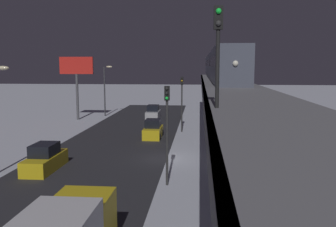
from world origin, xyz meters
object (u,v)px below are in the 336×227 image
(sedan_silver, at_px, (153,113))
(traffic_light_near, at_px, (167,121))
(sedan_yellow, at_px, (153,130))
(traffic_light_mid, at_px, (182,96))
(subway_train, at_px, (218,65))
(commercial_billboard, at_px, (77,72))
(sedan_yellow_2, at_px, (45,159))
(rail_signal, at_px, (218,39))

(sedan_silver, xyz_separation_m, traffic_light_near, (-4.70, 29.72, 3.40))
(sedan_yellow, distance_m, traffic_light_mid, 5.73)
(subway_train, relative_size, commercial_billboard, 6.23)
(sedan_yellow_2, distance_m, traffic_light_near, 10.25)
(rail_signal, distance_m, commercial_billboard, 40.04)
(subway_train, xyz_separation_m, traffic_light_mid, (4.74, 14.25, -3.55))
(sedan_yellow, relative_size, traffic_light_near, 0.63)
(subway_train, distance_m, traffic_light_near, 33.91)
(traffic_light_near, distance_m, commercial_billboard, 31.79)
(sedan_silver, xyz_separation_m, traffic_light_mid, (-4.70, 10.57, 3.40))
(sedan_yellow_2, bearing_deg, sedan_silver, -99.65)
(traffic_light_mid, bearing_deg, sedan_silver, -66.03)
(subway_train, relative_size, sedan_yellow, 13.71)
(sedan_yellow, height_order, sedan_yellow_2, same)
(sedan_yellow, height_order, commercial_billboard, commercial_billboard)
(sedan_silver, relative_size, commercial_billboard, 0.48)
(sedan_silver, bearing_deg, sedan_yellow_2, -99.65)
(rail_signal, bearing_deg, traffic_light_near, -71.08)
(sedan_yellow, bearing_deg, sedan_yellow_2, -116.38)
(traffic_light_mid, bearing_deg, rail_signal, 95.75)
(sedan_silver, relative_size, traffic_light_mid, 0.67)
(subway_train, bearing_deg, sedan_yellow_2, 65.44)
(subway_train, height_order, sedan_yellow_2, subway_train)
(sedan_yellow, bearing_deg, commercial_billboard, 135.61)
(traffic_light_near, bearing_deg, sedan_yellow, -79.45)
(traffic_light_near, height_order, commercial_billboard, commercial_billboard)
(commercial_billboard, bearing_deg, traffic_light_mid, 150.75)
(rail_signal, height_order, commercial_billboard, rail_signal)
(traffic_light_near, bearing_deg, commercial_billboard, -61.08)
(sedan_yellow, relative_size, sedan_silver, 0.94)
(subway_train, xyz_separation_m, traffic_light_near, (4.74, 33.39, -3.55))
(sedan_yellow, bearing_deg, subway_train, 66.80)
(sedan_yellow, height_order, traffic_light_near, traffic_light_near)
(sedan_silver, bearing_deg, sedan_yellow, -82.75)
(traffic_light_near, distance_m, traffic_light_mid, 19.15)
(subway_train, relative_size, rail_signal, 13.87)
(traffic_light_near, bearing_deg, sedan_yellow_2, -16.00)
(sedan_yellow, bearing_deg, traffic_light_near, -79.45)
(sedan_silver, height_order, traffic_light_near, traffic_light_near)
(rail_signal, relative_size, sedan_yellow_2, 0.85)
(subway_train, relative_size, traffic_light_near, 8.67)
(sedan_yellow_2, bearing_deg, commercial_billboard, -76.49)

